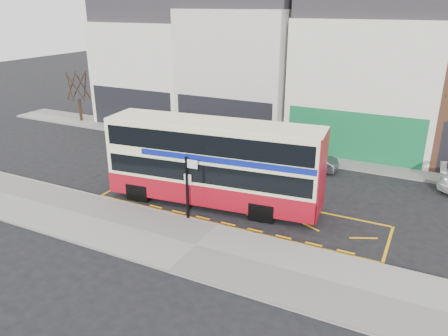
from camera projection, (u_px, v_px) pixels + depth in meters
The scene contains 14 objects.
ground at pixel (221, 224), 19.77m from camera, with size 120.00×120.00×0.00m, color black.
pavement at pixel (196, 246), 17.82m from camera, with size 40.00×4.00×0.15m, color gray.
kerb at pixel (217, 226), 19.43m from camera, with size 40.00×0.15×0.15m, color gray.
far_pavement at pixel (297, 153), 28.92m from camera, with size 50.00×3.00×0.15m, color gray.
road_markings at pixel (236, 210), 21.10m from camera, with size 14.00×3.40×0.01m, color #F0AA0C, non-canonical shape.
terrace_far_left at pixel (159, 61), 36.25m from camera, with size 8.00×8.01×10.80m.
terrace_left at pixel (247, 61), 32.70m from camera, with size 8.00×8.01×11.80m.
terrace_green_shop at pixel (370, 72), 29.01m from camera, with size 9.00×8.01×11.30m.
double_decker_bus at pixel (214, 162), 21.03m from camera, with size 10.68×3.55×4.18m.
bus_stop_post at pixel (188, 182), 19.36m from camera, with size 0.74×0.14×2.97m.
car_silver at pixel (159, 130), 31.96m from camera, with size 1.55×3.84×1.31m, color #AFB0B4.
car_grey at pixel (306, 159), 26.21m from camera, with size 1.30×3.74×1.23m, color #44464C.
street_tree_left at pixel (77, 79), 35.38m from camera, with size 2.45×2.45×5.29m.
street_tree_right at pixel (448, 103), 24.80m from camera, with size 2.75×2.75×5.95m.
Camera 1 is at (8.02, -15.64, 9.39)m, focal length 35.00 mm.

